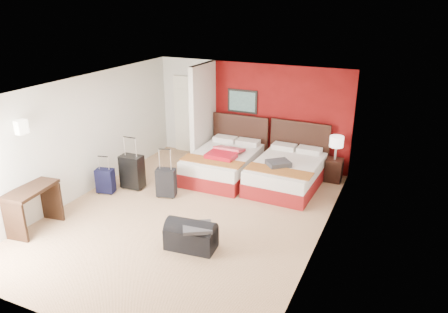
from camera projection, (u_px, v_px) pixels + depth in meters
The scene contains 17 objects.
ground at pixel (189, 215), 8.30m from camera, with size 6.50×6.50×0.00m, color tan.
room_walls at pixel (163, 125), 9.61m from camera, with size 5.02×6.52×2.50m.
red_accent_panel at pixel (279, 117), 10.32m from camera, with size 3.50×0.04×2.50m, color maroon.
partition_wall at pixel (203, 115), 10.47m from camera, with size 0.12×1.20×2.50m, color silver.
entry_door at pixel (188, 115), 11.34m from camera, with size 0.82×0.06×2.05m, color silver.
bed_left at pixel (223, 165), 9.95m from camera, with size 1.38×1.97×0.59m, color white.
bed_right at pixel (286, 174), 9.43m from camera, with size 1.37×1.96×0.59m, color silver.
red_suitcase_open at pixel (225, 153), 9.70m from camera, with size 0.65×0.89×0.11m, color #B10F20.
jacket_bundle at pixel (278, 164), 9.08m from camera, with size 0.47×0.38×0.11m, color #3D3E42.
nightstand at pixel (334, 170), 9.75m from camera, with size 0.37×0.37×0.52m, color black.
table_lamp at pixel (336, 148), 9.56m from camera, with size 0.31×0.31×0.55m, color white.
suitcase_black at pixel (132, 173), 9.33m from camera, with size 0.49×0.30×0.73m, color black.
suitcase_charcoal at pixel (166, 184), 8.96m from camera, with size 0.40×0.25×0.59m, color black.
suitcase_navy at pixel (106, 182), 9.13m from camera, with size 0.37×0.23×0.52m, color black.
duffel_bag at pixel (191, 237), 7.15m from camera, with size 0.84×0.45×0.42m, color black.
jacket_draped at pixel (197, 227), 6.96m from camera, with size 0.47×0.40×0.06m, color #3B3A40.
desk at pixel (34, 209), 7.65m from camera, with size 0.50×0.99×0.83m, color black.
Camera 1 is at (3.67, -6.42, 4.01)m, focal length 34.17 mm.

